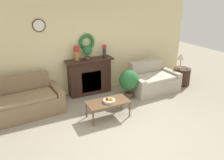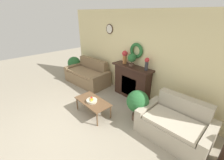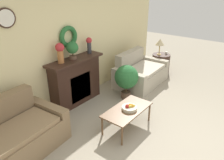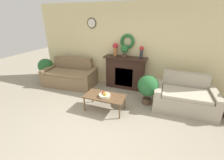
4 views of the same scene
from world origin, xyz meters
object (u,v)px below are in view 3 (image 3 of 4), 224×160
table_lamp (160,42)px  vase_on_mantel_right (89,44)px  fruit_bowl (130,108)px  side_table_by_loveseat (161,63)px  couch_left (8,140)px  vase_on_mantel_left (60,51)px  loveseat_right (140,73)px  mug (166,53)px  potted_plant_on_mantel (72,49)px  coffee_table (127,111)px  fireplace (76,81)px  potted_plant_floor_by_loveseat (126,78)px

table_lamp → vase_on_mantel_right: bearing=165.7°
fruit_bowl → side_table_by_loveseat: bearing=15.8°
couch_left → vase_on_mantel_left: vase_on_mantel_left is taller
couch_left → vase_on_mantel_right: size_ratio=5.00×
loveseat_right → mug: (1.29, -0.15, 0.29)m
couch_left → table_lamp: 4.85m
couch_left → potted_plant_on_mantel: bearing=7.8°
loveseat_right → vase_on_mantel_right: (-1.32, 0.62, 0.99)m
coffee_table → table_lamp: size_ratio=2.10×
mug → potted_plant_on_mantel: (-3.15, 0.75, 0.72)m
loveseat_right → mug: 1.33m
side_table_by_loveseat → fireplace: bearing=167.4°
side_table_by_loveseat → vase_on_mantel_right: 2.77m
fruit_bowl → vase_on_mantel_right: size_ratio=0.78×
couch_left → vase_on_mantel_left: size_ratio=4.46×
fireplace → vase_on_mantel_right: (0.49, 0.01, 0.75)m
fruit_bowl → vase_on_mantel_left: vase_on_mantel_left is taller
side_table_by_loveseat → couch_left: bearing=177.4°
loveseat_right → potted_plant_floor_by_loveseat: loveseat_right is taller
vase_on_mantel_right → potted_plant_floor_by_loveseat: 1.18m
potted_plant_on_mantel → potted_plant_floor_by_loveseat: bearing=-40.5°
vase_on_mantel_right → potted_plant_on_mantel: 0.54m
vase_on_mantel_right → potted_plant_on_mantel: bearing=-177.9°
potted_plant_floor_by_loveseat → vase_on_mantel_left: bearing=146.8°
mug → potted_plant_floor_by_loveseat: (-2.23, -0.04, -0.06)m
table_lamp → vase_on_mantel_right: (-2.42, 0.62, 0.35)m
vase_on_mantel_left → table_lamp: bearing=-10.7°
side_table_by_loveseat → mug: 0.36m
loveseat_right → vase_on_mantel_left: vase_on_mantel_left is taller
fireplace → couch_left: (-1.90, -0.44, -0.23)m
table_lamp → side_table_by_loveseat: bearing=-38.7°
potted_plant_floor_by_loveseat → side_table_by_loveseat: bearing=3.6°
side_table_by_loveseat → potted_plant_floor_by_loveseat: potted_plant_floor_by_loveseat is taller
potted_plant_floor_by_loveseat → loveseat_right: bearing=11.2°
couch_left → coffee_table: 2.08m
potted_plant_floor_by_loveseat → fireplace: bearing=137.7°
vase_on_mantel_left → potted_plant_on_mantel: size_ratio=1.07×
mug → vase_on_mantel_right: 2.81m
fruit_bowl → loveseat_right: bearing=25.9°
couch_left → fruit_bowl: 2.12m
vase_on_mantel_left → loveseat_right: bearing=-16.0°
fireplace → vase_on_mantel_right: bearing=0.6°
potted_plant_on_mantel → vase_on_mantel_right: bearing=2.1°
couch_left → loveseat_right: bearing=-7.9°
coffee_table → side_table_by_loveseat: size_ratio=1.84×
mug → vase_on_mantel_left: bearing=167.5°
couch_left → table_lamp: (4.81, -0.17, 0.63)m
side_table_by_loveseat → vase_on_mantel_right: (-2.49, 0.67, 1.02)m
coffee_table → table_lamp: table_lamp is taller
vase_on_mantel_right → potted_plant_floor_by_loveseat: vase_on_mantel_right is taller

